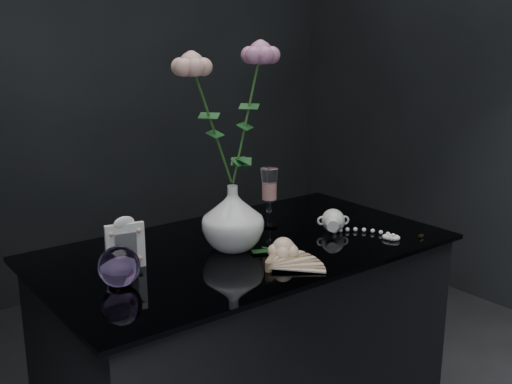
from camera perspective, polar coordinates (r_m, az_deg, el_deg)
table at (r=1.72m, az=-0.94°, el=-17.12°), size 1.05×0.58×0.76m
vase at (r=1.51m, az=-2.22°, el=-2.44°), size 0.21×0.21×0.17m
wine_glass at (r=1.69m, az=1.27°, el=-0.54°), size 0.06×0.06×0.17m
picture_frame at (r=1.42m, az=-12.36°, el=-4.73°), size 0.11×0.09×0.13m
paperweight at (r=1.33m, az=-12.90°, el=-6.92°), size 0.10×0.10×0.09m
paper_fan at (r=1.38m, az=1.21°, el=-7.04°), size 0.31×0.27×0.03m
loose_rose at (r=1.45m, az=2.61°, el=-5.41°), size 0.15×0.18×0.06m
pearl_jar at (r=1.67m, az=7.37°, el=-2.61°), size 0.31×0.31×0.07m
roses at (r=1.45m, az=-2.54°, el=7.99°), size 0.27×0.10×0.40m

